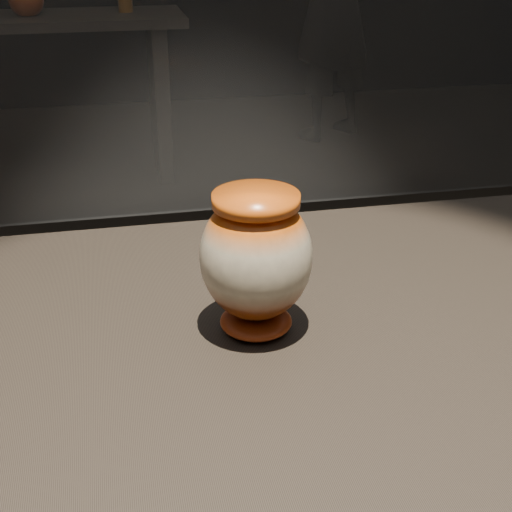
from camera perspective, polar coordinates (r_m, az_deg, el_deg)
The scene contains 3 objects.
display_plinth at distance 1.10m, azimuth -0.98°, elevation -18.52°, with size 2.00×0.80×0.90m.
main_vase at distance 0.90m, azimuth 0.00°, elevation -0.20°, with size 0.16×0.16×0.19m.
back_vase_right at distance 4.14m, azimuth -10.43°, elevation 19.43°, with size 0.08×0.08×0.11m, color brown.
Camera 1 is at (-0.14, -0.77, 1.40)m, focal length 50.00 mm.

